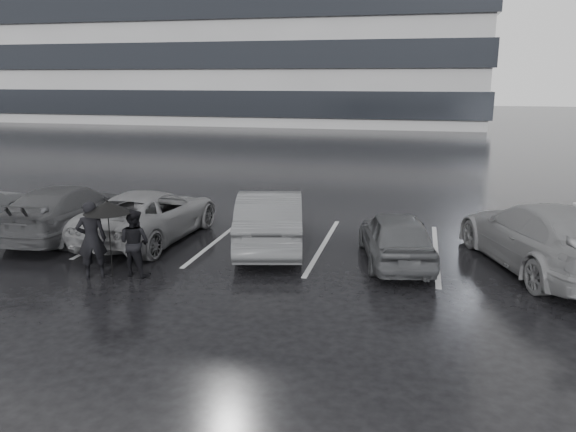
# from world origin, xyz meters

# --- Properties ---
(ground) EXTENTS (160.00, 160.00, 0.00)m
(ground) POSITION_xyz_m (0.00, 0.00, 0.00)
(ground) COLOR black
(ground) RESTS_ON ground
(car_main) EXTENTS (2.13, 3.79, 1.22)m
(car_main) POSITION_xyz_m (2.45, 1.57, 0.61)
(car_main) COLOR black
(car_main) RESTS_ON ground
(car_west_a) EXTENTS (2.50, 4.66, 1.46)m
(car_west_a) POSITION_xyz_m (-0.68, 2.06, 0.73)
(car_west_a) COLOR #2E2E30
(car_west_a) RESTS_ON ground
(car_west_b) EXTENTS (2.44, 4.85, 1.32)m
(car_west_b) POSITION_xyz_m (-3.97, 2.08, 0.66)
(car_west_b) COLOR #4E4E51
(car_west_b) RESTS_ON ground
(car_west_c) EXTENTS (2.14, 4.79, 1.37)m
(car_west_c) POSITION_xyz_m (-6.30, 1.92, 0.68)
(car_west_c) COLOR black
(car_west_c) RESTS_ON ground
(car_east) EXTENTS (3.64, 5.57, 1.50)m
(car_east) POSITION_xyz_m (5.63, 1.83, 0.75)
(car_east) COLOR #4E4E51
(car_east) RESTS_ON ground
(pedestrian_left) EXTENTS (0.73, 0.65, 1.67)m
(pedestrian_left) POSITION_xyz_m (-3.80, -0.93, 0.84)
(pedestrian_left) COLOR black
(pedestrian_left) RESTS_ON ground
(pedestrian_right) EXTENTS (0.79, 0.66, 1.46)m
(pedestrian_right) POSITION_xyz_m (-2.99, -0.60, 0.73)
(pedestrian_right) COLOR black
(pedestrian_right) RESTS_ON ground
(umbrella) EXTENTS (1.00, 1.00, 1.69)m
(umbrella) POSITION_xyz_m (-3.43, -0.83, 1.54)
(umbrella) COLOR black
(umbrella) RESTS_ON ground
(stall_stripes) EXTENTS (19.72, 5.00, 0.00)m
(stall_stripes) POSITION_xyz_m (-0.80, 2.50, 0.00)
(stall_stripes) COLOR #AAABAD
(stall_stripes) RESTS_ON ground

